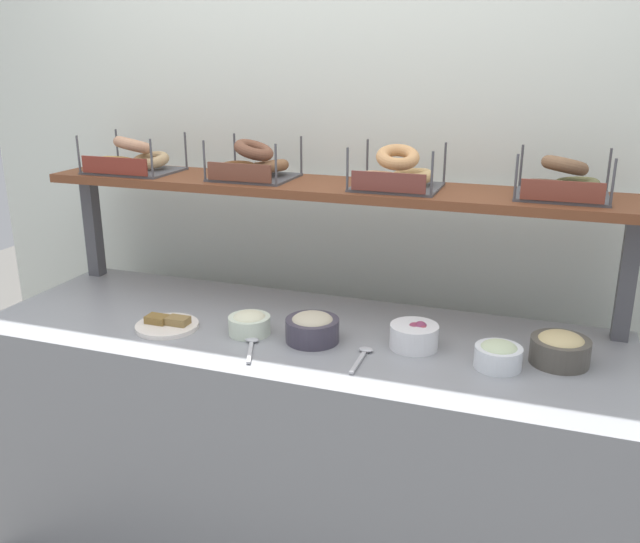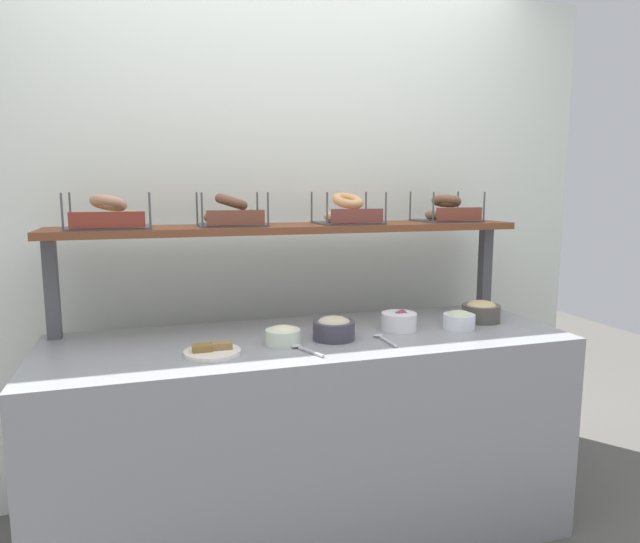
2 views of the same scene
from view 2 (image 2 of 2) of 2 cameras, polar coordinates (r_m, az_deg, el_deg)
ground_plane at (r=2.59m, az=-0.91°, el=-25.15°), size 8.00×8.00×0.00m
back_wall at (r=2.70m, az=-4.25°, el=3.48°), size 3.26×0.06×2.40m
deli_counter at (r=2.38m, az=-0.93°, el=-16.60°), size 2.06×0.70×0.85m
shelf_riser_left at (r=2.40m, az=-25.81°, el=-1.59°), size 0.05×0.05×0.40m
shelf_riser_right at (r=2.85m, az=16.55°, el=0.37°), size 0.05×0.05×0.40m
upper_shelf at (r=2.42m, az=-2.78°, el=4.46°), size 2.02×0.32×0.03m
bowl_scallion_spread at (r=2.42m, az=14.07°, el=-4.80°), size 0.13×0.13×0.08m
bowl_hummus at (r=2.58m, az=16.19°, el=-3.91°), size 0.17×0.17×0.09m
bowl_potato_salad at (r=2.12m, az=-3.81°, el=-6.52°), size 0.13×0.13×0.07m
bowl_tuna_salad at (r=2.19m, az=1.43°, el=-5.81°), size 0.17×0.17×0.09m
bowl_beet_salad at (r=2.35m, az=8.12°, el=-5.01°), size 0.15×0.15×0.08m
serving_plate_white at (r=2.04m, az=-10.98°, el=-8.01°), size 0.20×0.20×0.04m
serving_spoon_near_plate at (r=2.20m, az=6.43°, el=-6.78°), size 0.04×0.18×0.01m
serving_spoon_by_edge at (r=2.05m, az=-1.80°, el=-7.88°), size 0.09×0.17×0.01m
bagel_basket_sesame at (r=2.33m, az=-20.85°, el=5.29°), size 0.32×0.26×0.14m
bagel_basket_cinnamon_raisin at (r=2.37m, az=-9.09°, el=5.80°), size 0.28×0.26×0.14m
bagel_basket_plain at (r=2.48m, az=2.84°, el=5.99°), size 0.28×0.25×0.14m
bagel_basket_poppy at (r=2.72m, az=12.79°, el=5.98°), size 0.27×0.24×0.14m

